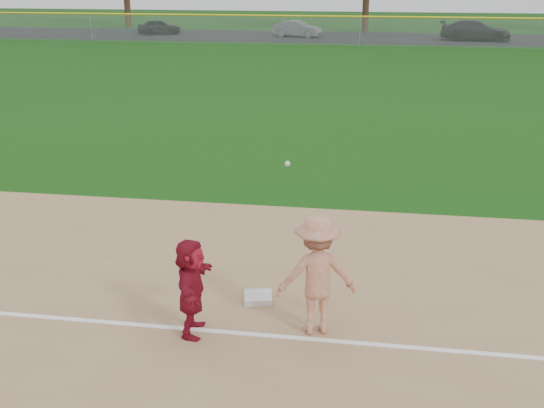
% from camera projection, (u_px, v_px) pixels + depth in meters
% --- Properties ---
extents(ground, '(160.00, 160.00, 0.00)m').
position_uv_depth(ground, '(257.00, 310.00, 10.96)').
color(ground, '#13430D').
rests_on(ground, ground).
extents(foul_line, '(60.00, 0.10, 0.01)m').
position_uv_depth(foul_line, '(247.00, 334.00, 10.21)').
color(foul_line, white).
rests_on(foul_line, infield_dirt).
extents(parking_asphalt, '(120.00, 10.00, 0.01)m').
position_uv_depth(parking_asphalt, '(362.00, 38.00, 53.85)').
color(parking_asphalt, black).
rests_on(parking_asphalt, ground).
extents(first_base, '(0.54, 0.54, 0.10)m').
position_uv_depth(first_base, '(258.00, 297.00, 11.24)').
color(first_base, silver).
rests_on(first_base, infield_dirt).
extents(base_runner, '(0.58, 1.43, 1.51)m').
position_uv_depth(base_runner, '(191.00, 287.00, 10.02)').
color(base_runner, maroon).
rests_on(base_runner, infield_dirt).
extents(car_left, '(3.82, 2.56, 1.21)m').
position_uv_depth(car_left, '(159.00, 27.00, 56.20)').
color(car_left, black).
rests_on(car_left, parking_asphalt).
extents(car_mid, '(4.00, 2.08, 1.26)m').
position_uv_depth(car_mid, '(298.00, 29.00, 54.04)').
color(car_mid, '#5C5F64').
rests_on(car_mid, parking_asphalt).
extents(car_right, '(5.41, 2.70, 1.51)m').
position_uv_depth(car_right, '(475.00, 30.00, 51.33)').
color(car_right, black).
rests_on(car_right, parking_asphalt).
extents(first_base_play, '(1.33, 0.97, 2.55)m').
position_uv_depth(first_base_play, '(317.00, 275.00, 10.02)').
color(first_base_play, '#A6A6A9').
rests_on(first_base_play, infield_dirt).
extents(outfield_fence, '(110.00, 0.12, 110.00)m').
position_uv_depth(outfield_fence, '(360.00, 17.00, 47.62)').
color(outfield_fence, '#999EA0').
rests_on(outfield_fence, ground).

